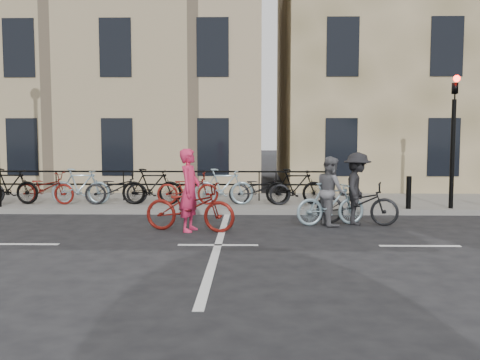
{
  "coord_description": "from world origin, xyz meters",
  "views": [
    {
      "loc": [
        0.67,
        -10.47,
        2.22
      ],
      "look_at": [
        0.39,
        2.38,
        1.1
      ],
      "focal_mm": 40.0,
      "sensor_mm": 36.0,
      "label": 1
    }
  ],
  "objects_px": {
    "traffic_light": "(454,125)",
    "cyclist_grey": "(331,198)",
    "cyclist_pink": "(190,203)",
    "cyclist_dark": "(357,196)"
  },
  "relations": [
    {
      "from": "traffic_light",
      "to": "cyclist_grey",
      "type": "xyz_separation_m",
      "value": [
        -3.61,
        -1.95,
        -1.78
      ]
    },
    {
      "from": "traffic_light",
      "to": "cyclist_pink",
      "type": "xyz_separation_m",
      "value": [
        -6.94,
        -2.8,
        -1.8
      ]
    },
    {
      "from": "cyclist_dark",
      "to": "cyclist_pink",
      "type": "bearing_deg",
      "value": 120.13
    },
    {
      "from": "cyclist_pink",
      "to": "traffic_light",
      "type": "bearing_deg",
      "value": -55.41
    },
    {
      "from": "cyclist_grey",
      "to": "traffic_light",
      "type": "bearing_deg",
      "value": -75.53
    },
    {
      "from": "cyclist_grey",
      "to": "cyclist_pink",
      "type": "bearing_deg",
      "value": 90.64
    },
    {
      "from": "cyclist_pink",
      "to": "cyclist_grey",
      "type": "bearing_deg",
      "value": -62.95
    },
    {
      "from": "traffic_light",
      "to": "cyclist_grey",
      "type": "height_order",
      "value": "traffic_light"
    },
    {
      "from": "cyclist_dark",
      "to": "cyclist_grey",
      "type": "bearing_deg",
      "value": 117.86
    },
    {
      "from": "cyclist_grey",
      "to": "cyclist_dark",
      "type": "relative_size",
      "value": 0.86
    }
  ]
}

